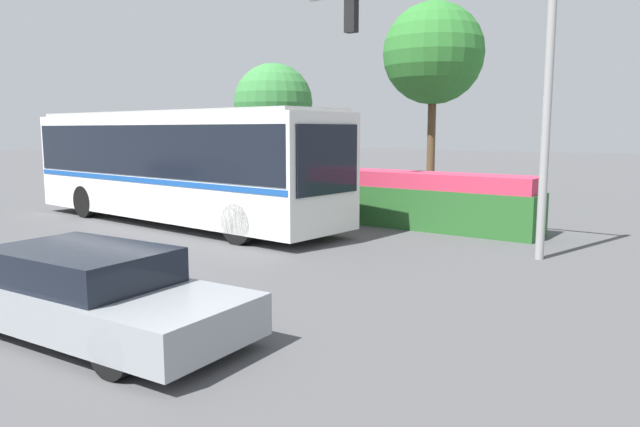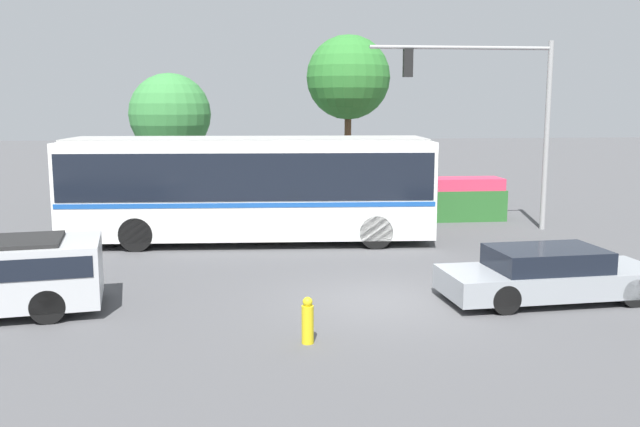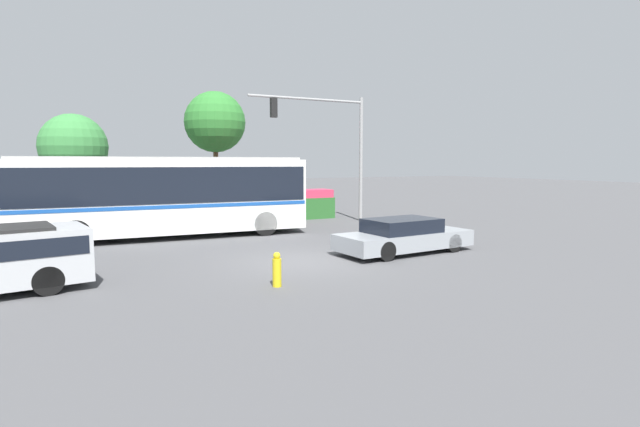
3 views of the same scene
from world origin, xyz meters
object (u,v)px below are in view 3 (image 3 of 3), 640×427
at_px(street_tree_centre, 215,122).
at_px(fire_hydrant, 277,270).
at_px(city_bus, 166,192).
at_px(traffic_light_pole, 334,137).
at_px(street_tree_left, 73,147).
at_px(sedan_foreground, 404,236).

distance_m(street_tree_centre, fire_hydrant, 18.23).
bearing_deg(street_tree_centre, fire_hydrant, -100.89).
relative_size(city_bus, street_tree_centre, 1.59).
xyz_separation_m(traffic_light_pole, street_tree_left, (-11.57, 6.75, -0.47)).
bearing_deg(street_tree_left, fire_hydrant, -76.76).
height_order(sedan_foreground, traffic_light_pole, traffic_light_pole).
bearing_deg(street_tree_left, city_bus, -68.47).
xyz_separation_m(city_bus, fire_hydrant, (0.94, -9.36, -1.44)).
height_order(traffic_light_pole, street_tree_centre, street_tree_centre).
bearing_deg(city_bus, fire_hydrant, -80.92).
bearing_deg(fire_hydrant, city_bus, 95.72).
bearing_deg(city_bus, street_tree_left, 114.90).
bearing_deg(street_tree_centre, city_bus, -118.39).
distance_m(traffic_light_pole, street_tree_left, 13.41).
xyz_separation_m(sedan_foreground, fire_hydrant, (-5.52, -2.20, -0.15)).
xyz_separation_m(sedan_foreground, traffic_light_pole, (1.98, 8.36, 3.74)).
bearing_deg(city_bus, traffic_light_pole, 11.46).
distance_m(city_bus, sedan_foreground, 9.73).
height_order(city_bus, street_tree_left, street_tree_left).
xyz_separation_m(sedan_foreground, street_tree_left, (-9.59, 15.11, 3.27)).
xyz_separation_m(street_tree_left, street_tree_centre, (7.39, -0.08, 1.50)).
xyz_separation_m(traffic_light_pole, fire_hydrant, (-7.50, -10.56, -3.89)).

